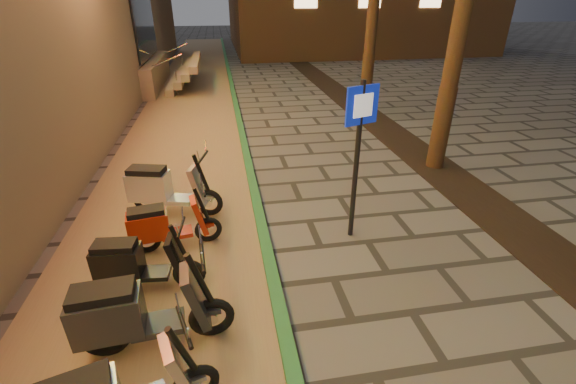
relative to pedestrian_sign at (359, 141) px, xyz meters
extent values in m
cube|color=#8C7251|center=(-3.21, 5.57, -1.72)|extent=(3.40, 60.00, 0.01)
cube|color=#276835|center=(-1.51, 5.57, -1.67)|extent=(0.18, 60.00, 0.10)
cube|color=black|center=(2.99, 0.57, -1.71)|extent=(1.20, 40.00, 0.02)
cube|color=black|center=(-5.06, 13.57, 1.08)|extent=(0.08, 5.00, 3.00)
cube|color=gray|center=(-7.11, 13.57, -1.12)|extent=(5.00, 6.00, 1.20)
cube|color=gray|center=(-4.11, 13.57, -1.57)|extent=(0.35, 5.00, 0.30)
cube|color=gray|center=(-3.76, 13.57, -1.27)|extent=(0.35, 5.00, 0.30)
cube|color=gray|center=(-3.41, 13.57, -0.97)|extent=(0.35, 5.00, 0.30)
cube|color=gray|center=(-3.06, 13.57, -0.67)|extent=(0.35, 5.00, 0.30)
cylinder|color=silver|center=(-4.51, 11.57, -0.47)|extent=(2.09, 0.06, 0.81)
cylinder|color=silver|center=(-4.51, 15.57, -0.47)|extent=(2.09, 0.06, 0.81)
cylinder|color=#472D19|center=(2.99, 2.57, 1.13)|extent=(0.40, 0.40, 5.70)
cylinder|color=#472D19|center=(2.99, 7.57, 1.25)|extent=(0.40, 0.40, 5.95)
cylinder|color=black|center=(0.00, 0.01, -0.39)|extent=(0.09, 0.09, 2.66)
cube|color=#0D1FAB|center=(0.00, -0.01, 0.56)|extent=(0.56, 0.23, 0.59)
cube|color=white|center=(0.01, -0.03, 0.56)|extent=(0.33, 0.14, 0.34)
cube|color=#9B9BA3|center=(-2.65, -2.75, -1.16)|extent=(0.35, 0.43, 0.66)
cylinder|color=black|center=(-2.59, -2.73, -0.97)|extent=(0.27, 0.14, 0.70)
cylinder|color=black|center=(-2.55, -2.72, -0.66)|extent=(0.20, 0.54, 0.04)
cube|color=#9B9BA3|center=(-2.53, -2.71, -1.36)|extent=(0.24, 0.19, 0.06)
torus|color=black|center=(-3.56, -1.94, -1.45)|extent=(0.56, 0.15, 0.55)
cylinder|color=silver|center=(-3.56, -1.94, -1.45)|extent=(0.16, 0.12, 0.15)
torus|color=black|center=(-2.37, -1.85, -1.45)|extent=(0.56, 0.15, 0.55)
cylinder|color=silver|center=(-2.37, -1.85, -1.45)|extent=(0.16, 0.12, 0.15)
cube|color=#26282B|center=(-2.97, -1.89, -1.40)|extent=(0.61, 0.41, 0.09)
cube|color=#26282B|center=(-3.47, -1.93, -1.14)|extent=(0.78, 0.46, 0.53)
cube|color=black|center=(-3.47, -1.93, -0.83)|extent=(0.69, 0.39, 0.13)
cube|color=#26282B|center=(-2.52, -1.86, -1.08)|extent=(0.32, 0.45, 0.75)
cylinder|color=black|center=(-2.44, -1.85, -0.87)|extent=(0.30, 0.10, 0.79)
cylinder|color=black|center=(-2.39, -1.85, -0.53)|extent=(0.10, 0.62, 0.05)
cube|color=#26282B|center=(-2.37, -1.85, -1.32)|extent=(0.25, 0.17, 0.06)
torus|color=black|center=(-3.69, -0.80, -1.49)|extent=(0.47, 0.13, 0.46)
cylinder|color=silver|center=(-3.69, -0.80, -1.49)|extent=(0.13, 0.10, 0.12)
torus|color=black|center=(-2.69, -0.90, -1.49)|extent=(0.47, 0.13, 0.46)
cylinder|color=silver|center=(-2.69, -0.90, -1.49)|extent=(0.13, 0.10, 0.12)
cube|color=black|center=(-3.20, -0.85, -1.45)|extent=(0.52, 0.35, 0.07)
cube|color=black|center=(-3.61, -0.81, -1.23)|extent=(0.65, 0.40, 0.45)
cube|color=black|center=(-3.61, -0.81, -0.97)|extent=(0.58, 0.34, 0.11)
cube|color=black|center=(-2.82, -0.89, -1.19)|extent=(0.27, 0.38, 0.63)
cylinder|color=black|center=(-2.75, -0.89, -1.01)|extent=(0.25, 0.09, 0.66)
cylinder|color=black|center=(-2.71, -0.90, -0.72)|extent=(0.09, 0.52, 0.04)
cube|color=black|center=(-2.69, -0.90, -1.38)|extent=(0.21, 0.14, 0.05)
torus|color=black|center=(-3.41, 0.07, -1.49)|extent=(0.47, 0.16, 0.46)
cylinder|color=silver|center=(-3.41, 0.07, -1.49)|extent=(0.14, 0.11, 0.12)
torus|color=black|center=(-2.43, 0.23, -1.49)|extent=(0.47, 0.16, 0.46)
cylinder|color=silver|center=(-2.43, 0.23, -1.49)|extent=(0.14, 0.11, 0.12)
cube|color=maroon|center=(-2.93, 0.15, -1.46)|extent=(0.53, 0.37, 0.07)
cube|color=maroon|center=(-3.34, 0.09, -1.24)|extent=(0.66, 0.43, 0.44)
cube|color=black|center=(-3.34, 0.09, -0.98)|extent=(0.58, 0.36, 0.11)
cube|color=maroon|center=(-2.56, 0.21, -1.19)|extent=(0.29, 0.39, 0.62)
cylinder|color=black|center=(-2.49, 0.22, -1.02)|extent=(0.25, 0.10, 0.65)
cylinder|color=black|center=(-2.45, 0.22, -0.73)|extent=(0.12, 0.51, 0.04)
cube|color=maroon|center=(-2.43, 0.23, -1.39)|extent=(0.21, 0.15, 0.05)
torus|color=black|center=(-3.58, 1.40, -1.45)|extent=(0.56, 0.24, 0.55)
cylinder|color=silver|center=(-3.58, 1.40, -1.45)|extent=(0.17, 0.14, 0.15)
torus|color=black|center=(-2.43, 1.11, -1.45)|extent=(0.56, 0.24, 0.55)
cylinder|color=silver|center=(-2.43, 1.11, -1.45)|extent=(0.17, 0.14, 0.15)
cube|color=silver|center=(-3.02, 1.26, -1.41)|extent=(0.65, 0.49, 0.08)
cube|color=silver|center=(-3.50, 1.38, -1.14)|extent=(0.81, 0.57, 0.53)
cube|color=black|center=(-3.50, 1.38, -0.84)|extent=(0.72, 0.49, 0.13)
cube|color=silver|center=(-2.58, 1.15, -1.09)|extent=(0.38, 0.48, 0.74)
cylinder|color=black|center=(-2.51, 1.13, -0.88)|extent=(0.30, 0.14, 0.78)
cylinder|color=black|center=(-2.45, 1.12, -0.54)|extent=(0.19, 0.60, 0.05)
cube|color=silver|center=(-2.43, 1.11, -1.32)|extent=(0.26, 0.20, 0.06)
camera|label=1|loc=(-2.06, -5.39, 2.00)|focal=24.00mm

